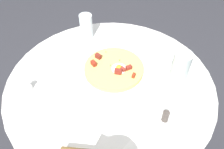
{
  "coord_description": "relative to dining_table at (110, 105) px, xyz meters",
  "views": [
    {
      "loc": [
        0.68,
        0.33,
        1.56
      ],
      "look_at": [
        -0.04,
        -0.01,
        0.73
      ],
      "focal_mm": 39.75,
      "sensor_mm": 36.0,
      "label": 1
    }
  ],
  "objects": [
    {
      "name": "water_glass",
      "position": [
        -0.26,
        -0.26,
        0.24
      ],
      "size": [
        0.07,
        0.07,
        0.14
      ],
      "primitive_type": "cylinder",
      "color": "silver",
      "rests_on": "dining_table"
    },
    {
      "name": "breakfast_pizza",
      "position": [
        -0.07,
        -0.01,
        0.19
      ],
      "size": [
        0.28,
        0.28,
        0.05
      ],
      "color": "tan",
      "rests_on": "pizza_plate"
    },
    {
      "name": "salt_shaker",
      "position": [
        0.18,
        -0.31,
        0.19
      ],
      "size": [
        0.03,
        0.03,
        0.05
      ],
      "primitive_type": "cylinder",
      "color": "white",
      "rests_on": "dining_table"
    },
    {
      "name": "napkin",
      "position": [
        0.24,
        0.27,
        0.17
      ],
      "size": [
        0.2,
        0.18,
        0.0
      ],
      "primitive_type": "cube",
      "rotation": [
        0.0,
        0.0,
        2.88
      ],
      "color": "white",
      "rests_on": "dining_table"
    },
    {
      "name": "pizza_plate",
      "position": [
        -0.07,
        -0.01,
        0.17
      ],
      "size": [
        0.32,
        0.32,
        0.01
      ],
      "primitive_type": "cylinder",
      "color": "white",
      "rests_on": "dining_table"
    },
    {
      "name": "water_bottle",
      "position": [
        -0.06,
        0.28,
        0.29
      ],
      "size": [
        0.07,
        0.07,
        0.24
      ],
      "primitive_type": "cylinder",
      "color": "silver",
      "rests_on": "dining_table"
    },
    {
      "name": "knife",
      "position": [
        0.23,
        0.25,
        0.17
      ],
      "size": [
        0.18,
        0.06,
        0.0
      ],
      "primitive_type": "cube",
      "rotation": [
        0.0,
        0.0,
        2.88
      ],
      "color": "silver",
      "rests_on": "napkin"
    },
    {
      "name": "pepper_shaker",
      "position": [
        0.09,
        0.29,
        0.19
      ],
      "size": [
        0.03,
        0.03,
        0.05
      ],
      "primitive_type": "cylinder",
      "color": "#3F3833",
      "rests_on": "dining_table"
    },
    {
      "name": "bread_plate",
      "position": [
        0.22,
        -0.09,
        0.17
      ],
      "size": [
        0.17,
        0.17,
        0.01
      ],
      "primitive_type": "cylinder",
      "color": "silver",
      "rests_on": "dining_table"
    },
    {
      "name": "dining_table",
      "position": [
        0.0,
        0.0,
        0.0
      ],
      "size": [
        0.96,
        0.96,
        0.71
      ],
      "color": "silver",
      "rests_on": "ground_plane"
    }
  ]
}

